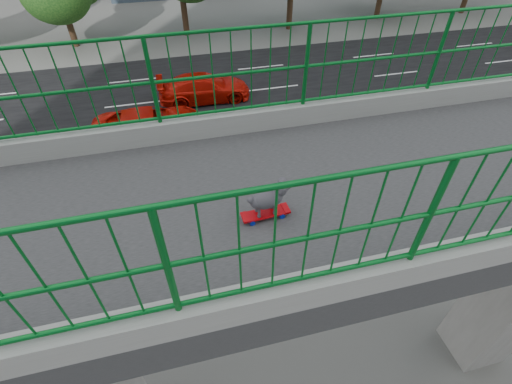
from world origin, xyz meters
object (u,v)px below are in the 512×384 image
at_px(poodle, 268,198).
at_px(car_0, 238,210).
at_px(car_2, 151,125).
at_px(car_1, 88,176).
at_px(skateboard, 265,214).
at_px(car_5, 430,175).
at_px(car_3, 204,88).

height_order(poodle, car_0, poodle).
bearing_deg(car_2, car_1, 142.02).
bearing_deg(car_1, skateboard, 25.36).
relative_size(car_0, car_2, 0.73).
xyz_separation_m(skateboard, car_1, (-9.55, -4.53, -6.34)).
bearing_deg(car_5, car_2, -121.23).
relative_size(car_1, car_2, 0.82).
bearing_deg(car_2, skateboard, -170.96).
height_order(car_0, car_1, car_1).
distance_m(poodle, car_3, 17.27).
bearing_deg(car_1, car_5, 76.23).
bearing_deg(car_5, car_3, -141.67).
xyz_separation_m(poodle, car_5, (-6.35, 8.50, -6.54)).
xyz_separation_m(skateboard, car_2, (-12.75, -2.03, -6.32)).
bearing_deg(car_3, car_1, 139.51).
bearing_deg(car_1, poodle, 25.49).
relative_size(car_0, car_3, 0.78).
bearing_deg(skateboard, car_0, 169.33).
height_order(poodle, car_1, poodle).
distance_m(skateboard, poodle, 0.23).
relative_size(car_1, car_3, 0.87).
xyz_separation_m(skateboard, car_5, (-6.35, 8.53, -6.31)).
height_order(car_0, car_2, car_2).
distance_m(car_1, car_5, 13.44).
height_order(skateboard, car_3, skateboard).
distance_m(car_2, car_5, 12.34).
bearing_deg(skateboard, car_5, 123.22).
bearing_deg(car_1, car_3, 139.51).
relative_size(car_3, car_5, 1.10).
distance_m(skateboard, car_2, 14.38).
bearing_deg(car_2, car_0, -156.13).
xyz_separation_m(poodle, car_3, (-15.95, 0.91, -6.57)).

